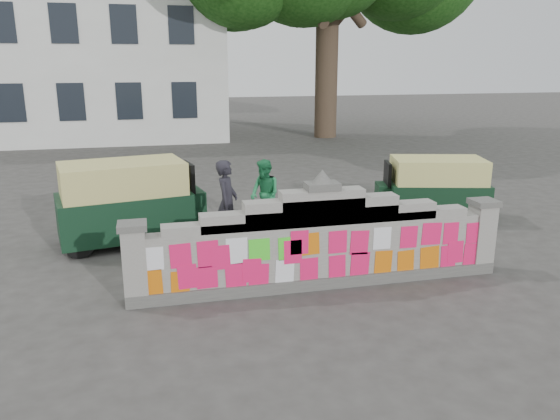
# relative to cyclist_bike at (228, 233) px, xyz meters

# --- Properties ---
(ground) EXTENTS (100.00, 100.00, 0.00)m
(ground) POSITION_rel_cyclist_bike_xyz_m (1.31, -1.79, -0.49)
(ground) COLOR #383533
(ground) RESTS_ON ground
(parapet_wall) EXTENTS (6.48, 0.44, 2.01)m
(parapet_wall) POSITION_rel_cyclist_bike_xyz_m (1.31, -1.80, 0.26)
(parapet_wall) COLOR #4C4C49
(parapet_wall) RESTS_ON ground
(building) EXTENTS (16.00, 10.00, 8.90)m
(building) POSITION_rel_cyclist_bike_xyz_m (-5.69, 20.19, 3.53)
(building) COLOR silver
(building) RESTS_ON ground
(cyclist_bike) EXTENTS (1.97, 1.30, 0.98)m
(cyclist_bike) POSITION_rel_cyclist_bike_xyz_m (0.00, 0.00, 0.00)
(cyclist_bike) COLOR black
(cyclist_bike) RESTS_ON ground
(cyclist_rider) EXTENTS (0.59, 0.71, 1.66)m
(cyclist_rider) POSITION_rel_cyclist_bike_xyz_m (0.00, 0.00, 0.34)
(cyclist_rider) COLOR black
(cyclist_rider) RESTS_ON ground
(pedestrian) EXTENTS (0.84, 0.93, 1.57)m
(pedestrian) POSITION_rel_cyclist_bike_xyz_m (1.10, 1.74, 0.29)
(pedestrian) COLOR #23834B
(pedestrian) RESTS_ON ground
(rickshaw_left) EXTENTS (3.18, 1.91, 1.71)m
(rickshaw_left) POSITION_rel_cyclist_bike_xyz_m (-1.87, 1.40, 0.40)
(rickshaw_left) COLOR black
(rickshaw_left) RESTS_ON ground
(rickshaw_right) EXTENTS (2.76, 1.78, 1.48)m
(rickshaw_right) POSITION_rel_cyclist_bike_xyz_m (5.19, 1.47, 0.28)
(rickshaw_right) COLOR black
(rickshaw_right) RESTS_ON ground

